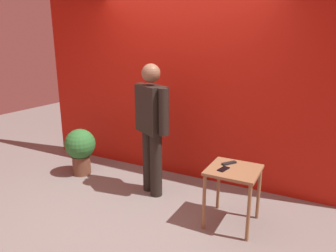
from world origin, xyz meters
TOP-DOWN VIEW (x-y plane):
  - ground_plane at (0.00, 0.00)m, footprint 12.00×12.00m
  - back_wall_red at (0.00, 1.33)m, footprint 4.74×0.12m
  - standing_person at (-0.09, 0.59)m, footprint 0.62×0.42m
  - side_table at (1.03, 0.36)m, footprint 0.52×0.52m
  - cell_phone at (0.94, 0.29)m, footprint 0.10×0.16m
  - tv_remote at (0.95, 0.47)m, footprint 0.14×0.16m
  - potted_plant at (-1.31, 0.61)m, footprint 0.44×0.44m

SIDE VIEW (x-z plane):
  - ground_plane at x=0.00m, z-range 0.00..0.00m
  - potted_plant at x=-1.31m, z-range 0.06..0.75m
  - side_table at x=1.03m, z-range 0.21..0.85m
  - cell_phone at x=0.94m, z-range 0.63..0.64m
  - tv_remote at x=0.95m, z-range 0.63..0.65m
  - standing_person at x=-0.09m, z-range 0.10..1.75m
  - back_wall_red at x=0.00m, z-range 0.00..2.91m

